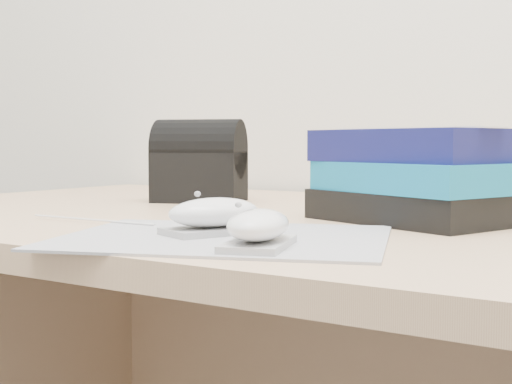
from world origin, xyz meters
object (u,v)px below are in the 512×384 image
Objects in this scene: desk at (393,384)px; book_stack at (423,176)px; pouch at (200,162)px; mouse_rear at (214,216)px; mouse_front at (258,228)px.

book_stack reaches higher than desk.
desk is at bearing -5.67° from pouch.
desk is 9.53× the size of pouch.
pouch is (-0.36, 0.04, 0.30)m from desk.
mouse_rear is 0.44m from pouch.
book_stack is 1.72× the size of pouch.
mouse_rear is 0.42× the size of book_stack.
mouse_front is 0.55m from pouch.
pouch is at bearing 132.61° from mouse_front.
mouse_front is at bearing -88.32° from desk.
pouch is (-0.28, 0.34, 0.04)m from mouse_rear.
pouch is at bearing 168.37° from book_stack.
pouch reaches higher than mouse_front.
mouse_rear is at bearing -51.02° from pouch.
mouse_rear is at bearing -117.68° from book_stack.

